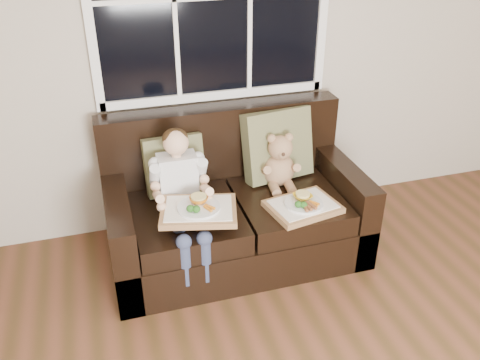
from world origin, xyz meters
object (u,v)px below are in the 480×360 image
object	(u,v)px
child	(181,186)
teddy_bear	(280,164)
tray_left	(199,209)
tray_right	(303,205)
loveseat	(233,211)

from	to	relation	value
child	teddy_bear	bearing A→B (deg)	11.96
tray_left	tray_right	bearing A→B (deg)	14.36
loveseat	tray_right	world-z (taller)	loveseat
loveseat	teddy_bear	bearing A→B (deg)	5.87
child	tray_right	xyz separation A→B (m)	(0.75, -0.21, -0.15)
loveseat	tray_right	distance (m)	0.52
teddy_bear	tray_right	size ratio (longest dim) A/B	0.81
teddy_bear	tray_left	xyz separation A→B (m)	(-0.65, -0.36, -0.03)
child	tray_right	world-z (taller)	child
child	teddy_bear	xyz separation A→B (m)	(0.72, 0.15, -0.02)
teddy_bear	tray_left	world-z (taller)	teddy_bear
tray_left	tray_right	distance (m)	0.69
child	tray_left	xyz separation A→B (m)	(0.06, -0.21, -0.05)
tray_right	tray_left	bearing A→B (deg)	169.81
loveseat	tray_left	xyz separation A→B (m)	(-0.31, -0.33, 0.27)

